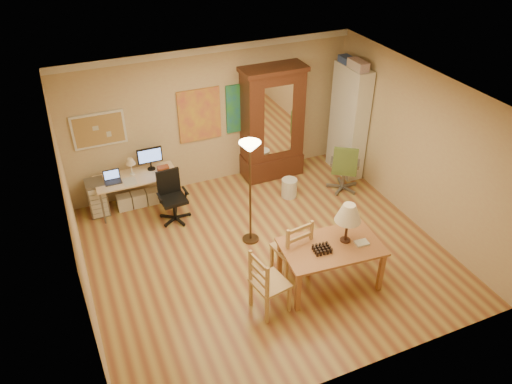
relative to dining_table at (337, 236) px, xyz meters
name	(u,v)px	position (x,y,z in m)	size (l,w,h in m)	color
floor	(266,253)	(-0.66, 0.99, -0.86)	(5.50, 5.50, 0.00)	brown
crown_molding	(209,49)	(-0.66, 3.45, 1.78)	(5.50, 0.08, 0.12)	white
corkboard	(99,130)	(-2.71, 3.46, 0.64)	(0.90, 0.04, 0.62)	tan
art_panel_left	(200,115)	(-0.91, 3.46, 0.59)	(0.80, 0.04, 1.00)	yellow
art_panel_right	(245,107)	(-0.01, 3.46, 0.59)	(0.75, 0.04, 0.95)	teal
dining_table	(337,236)	(0.00, 0.00, 0.00)	(1.51, 0.98, 1.35)	brown
ladder_chair_back	(292,249)	(-0.51, 0.39, -0.37)	(0.54, 0.52, 1.04)	tan
ladder_chair_left	(268,284)	(-1.14, -0.13, -0.39)	(0.52, 0.54, 1.00)	tan
torchiere_lamp	(250,164)	(-0.77, 1.41, 0.63)	(0.34, 0.34, 1.85)	#47301C
computer_desk	(139,187)	(-2.24, 3.14, -0.46)	(1.44, 0.63, 1.09)	beige
office_chair_black	(174,207)	(-1.78, 2.49, -0.61)	(0.57, 0.57, 0.93)	black
office_chair_green	(343,178)	(1.47, 2.13, -0.59)	(0.64, 0.64, 1.01)	slate
drawer_cart	(97,198)	(-2.98, 3.20, -0.53)	(0.33, 0.39, 0.66)	slate
armoire	(272,130)	(0.46, 3.23, 0.12)	(1.22, 0.58, 2.25)	#3A1E0F
bookshelf	(348,122)	(1.89, 2.77, 0.24)	(0.33, 0.88, 2.21)	white
wastebin	(289,188)	(0.42, 2.34, -0.67)	(0.29, 0.29, 0.37)	silver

